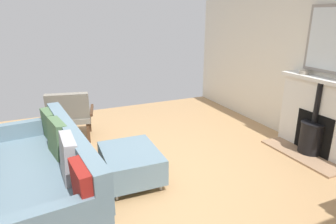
# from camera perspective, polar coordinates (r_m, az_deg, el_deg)

# --- Properties ---
(ground_plane) EXTENTS (5.39, 6.09, 0.01)m
(ground_plane) POSITION_cam_1_polar(r_m,az_deg,el_deg) (3.48, -5.32, -14.07)
(ground_plane) COLOR tan
(wall_left) EXTENTS (0.12, 6.09, 2.80)m
(wall_left) POSITION_cam_1_polar(r_m,az_deg,el_deg) (4.59, 28.31, 10.50)
(wall_left) COLOR silver
(wall_left) RESTS_ON ground
(fireplace) EXTENTS (0.55, 1.32, 1.07)m
(fireplace) POSITION_cam_1_polar(r_m,az_deg,el_deg) (4.51, 27.30, -1.71)
(fireplace) COLOR #9E7A5B
(fireplace) RESTS_ON ground
(mantel_bowl_near) EXTENTS (0.14, 0.14, 0.05)m
(mantel_bowl_near) POSITION_cam_1_polar(r_m,az_deg,el_deg) (4.58, 25.06, 7.07)
(mantel_bowl_near) COLOR #9E9384
(mantel_bowl_near) RESTS_ON fireplace
(sofa) EXTENTS (1.06, 2.14, 0.82)m
(sofa) POSITION_cam_1_polar(r_m,az_deg,el_deg) (3.21, -22.92, -11.29)
(sofa) COLOR #B2B2B7
(sofa) RESTS_ON ground
(ottoman) EXTENTS (0.65, 0.82, 0.38)m
(ottoman) POSITION_cam_1_polar(r_m,az_deg,el_deg) (3.47, -7.28, -9.72)
(ottoman) COLOR #B2B2B7
(ottoman) RESTS_ON ground
(armchair_accent) EXTENTS (0.78, 0.71, 0.81)m
(armchair_accent) POSITION_cam_1_polar(r_m,az_deg,el_deg) (4.66, -18.63, -0.28)
(armchair_accent) COLOR #4C3321
(armchair_accent) RESTS_ON ground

